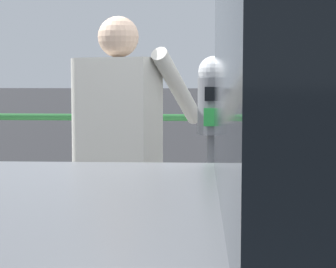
# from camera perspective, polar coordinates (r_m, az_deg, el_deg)

# --- Properties ---
(parking_meter) EXTENTS (0.17, 0.17, 1.45)m
(parking_meter) POSITION_cam_1_polar(r_m,az_deg,el_deg) (3.24, 4.14, -0.22)
(parking_meter) COLOR slate
(parking_meter) RESTS_ON sidewalk_curb
(pedestrian_at_meter) EXTENTS (0.75, 0.53, 1.67)m
(pedestrian_at_meter) POSITION_cam_1_polar(r_m,az_deg,el_deg) (3.50, -4.36, -1.22)
(pedestrian_at_meter) COLOR #1E233F
(pedestrian_at_meter) RESTS_ON sidewalk_curb
(background_railing) EXTENTS (24.06, 0.06, 1.01)m
(background_railing) POSITION_cam_1_polar(r_m,az_deg,el_deg) (5.61, 5.94, -1.08)
(background_railing) COLOR #2D7A38
(background_railing) RESTS_ON sidewalk_curb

